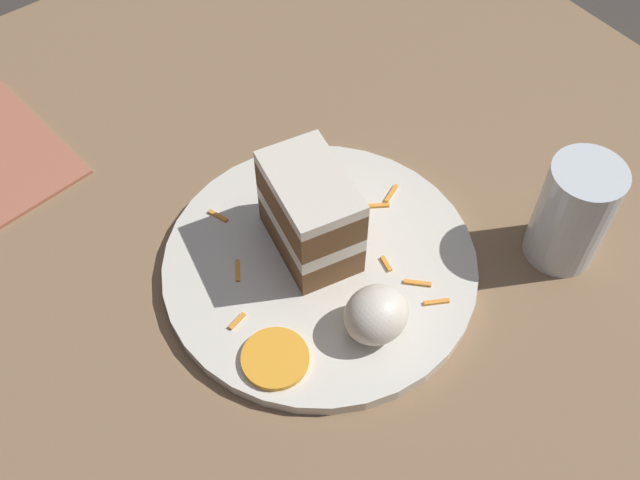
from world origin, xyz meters
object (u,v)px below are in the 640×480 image
at_px(orange_garnish, 275,358).
at_px(drinking_glass, 571,218).
at_px(plate, 320,265).
at_px(cream_dollop, 376,315).
at_px(cake_slice, 310,213).

xyz_separation_m(orange_garnish, drinking_glass, (0.30, -0.06, 0.03)).
height_order(plate, orange_garnish, orange_garnish).
relative_size(plate, orange_garnish, 5.02).
height_order(cream_dollop, drinking_glass, drinking_glass).
bearing_deg(cream_dollop, plate, 86.24).
relative_size(orange_garnish, drinking_glass, 0.52).
height_order(plate, cream_dollop, cream_dollop).
height_order(cream_dollop, orange_garnish, cream_dollop).
bearing_deg(plate, drinking_glass, -31.71).
distance_m(plate, drinking_glass, 0.24).
bearing_deg(cake_slice, drinking_glass, 155.08).
xyz_separation_m(cake_slice, orange_garnish, (-0.10, -0.08, -0.05)).
xyz_separation_m(cream_dollop, drinking_glass, (0.21, -0.04, 0.01)).
xyz_separation_m(cake_slice, cream_dollop, (-0.01, -0.11, -0.02)).
distance_m(cake_slice, orange_garnish, 0.14).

